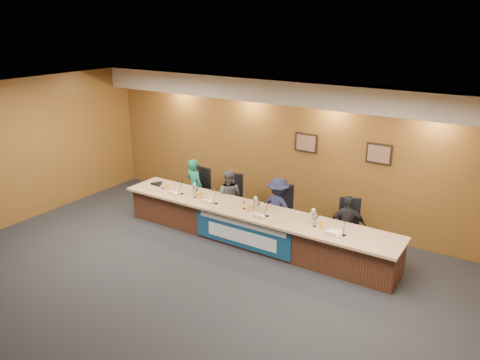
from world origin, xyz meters
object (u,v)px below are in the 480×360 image
(panelist_a, at_px, (195,187))
(office_chair_c, at_px, (280,213))
(dais_body, at_px, (252,227))
(carafe_left, at_px, (195,190))
(office_chair_d, at_px, (349,230))
(panelist_b, at_px, (229,196))
(speakerphone, at_px, (157,184))
(panelist_d, at_px, (347,226))
(carafe_right, at_px, (313,217))
(office_chair_b, at_px, (231,201))
(office_chair_a, at_px, (198,193))
(carafe_mid, at_px, (256,204))
(banner, at_px, (242,233))
(panelist_c, at_px, (278,207))

(panelist_a, bearing_deg, office_chair_c, -165.24)
(dais_body, bearing_deg, carafe_left, -178.54)
(dais_body, distance_m, office_chair_d, 1.94)
(panelist_b, relative_size, speakerphone, 3.93)
(panelist_d, xyz_separation_m, office_chair_c, (-1.53, 0.10, -0.13))
(office_chair_d, bearing_deg, carafe_left, 169.81)
(panelist_a, xyz_separation_m, office_chair_c, (2.23, 0.10, -0.19))
(panelist_b, distance_m, carafe_left, 0.81)
(panelist_d, height_order, carafe_right, panelist_d)
(panelist_a, relative_size, speakerphone, 4.21)
(dais_body, distance_m, office_chair_b, 1.19)
(office_chair_d, bearing_deg, dais_body, 177.86)
(panelist_d, height_order, office_chair_c, panelist_d)
(office_chair_a, bearing_deg, office_chair_b, 8.42)
(panelist_a, relative_size, carafe_mid, 5.73)
(panelist_d, distance_m, office_chair_c, 1.54)
(panelist_a, xyz_separation_m, office_chair_b, (0.96, 0.10, -0.19))
(panelist_d, relative_size, office_chair_b, 2.55)
(office_chair_d, height_order, carafe_left, carafe_left)
(carafe_right, bearing_deg, dais_body, -179.07)
(office_chair_b, distance_m, office_chair_d, 2.79)
(carafe_mid, xyz_separation_m, speakerphone, (-2.69, 0.03, -0.09))
(office_chair_b, bearing_deg, banner, -63.70)
(panelist_b, height_order, panelist_c, panelist_c)
(carafe_left, distance_m, carafe_mid, 1.53)
(panelist_b, bearing_deg, carafe_right, 150.81)
(banner, relative_size, office_chair_d, 4.58)
(dais_body, relative_size, panelist_b, 4.77)
(carafe_right, height_order, speakerphone, carafe_right)
(office_chair_b, bearing_deg, carafe_mid, -48.41)
(panelist_b, bearing_deg, office_chair_c, 168.69)
(carafe_left, bearing_deg, carafe_mid, 1.18)
(dais_body, relative_size, panelist_a, 4.45)
(panelist_b, relative_size, office_chair_c, 2.62)
(banner, height_order, panelist_a, panelist_a)
(panelist_b, relative_size, carafe_left, 5.50)
(dais_body, distance_m, carafe_right, 1.43)
(panelist_b, height_order, carafe_mid, panelist_b)
(office_chair_a, bearing_deg, carafe_mid, -10.05)
(banner, bearing_deg, office_chair_a, 150.86)
(panelist_a, bearing_deg, carafe_right, -177.31)
(carafe_left, bearing_deg, office_chair_c, 22.08)
(panelist_d, xyz_separation_m, carafe_left, (-3.27, -0.61, 0.25))
(office_chair_d, distance_m, carafe_right, 0.90)
(panelist_c, bearing_deg, carafe_left, 23.49)
(banner, xyz_separation_m, panelist_d, (1.81, 0.98, 0.23))
(panelist_c, xyz_separation_m, panelist_d, (1.53, 0.00, -0.04))
(office_chair_a, bearing_deg, speakerphone, -127.80)
(panelist_b, relative_size, office_chair_d, 2.62)
(panelist_c, bearing_deg, dais_body, 67.89)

